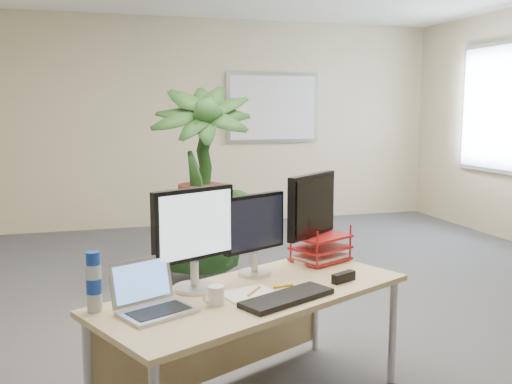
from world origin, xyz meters
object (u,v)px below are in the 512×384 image
object	(u,v)px
laptop	(151,298)
monitor_right	(255,229)
desk	(244,311)
monitor_left	(194,232)
floor_plant	(201,199)

from	to	relation	value
laptop	monitor_right	bearing A→B (deg)	33.70
desk	laptop	world-z (taller)	laptop
desk	monitor_right	size ratio (longest dim) A/B	3.94
monitor_left	laptop	bearing A→B (deg)	-136.03
monitor_right	laptop	xyz separation A→B (m)	(-0.61, -0.41, -0.20)
floor_plant	monitor_right	size ratio (longest dim) A/B	3.32
desk	monitor_left	world-z (taller)	monitor_left
desk	floor_plant	size ratio (longest dim) A/B	1.19
laptop	floor_plant	bearing A→B (deg)	73.71
monitor_left	monitor_right	size ratio (longest dim) A/B	1.16
floor_plant	monitor_left	size ratio (longest dim) A/B	2.87
monitor_right	laptop	world-z (taller)	monitor_right
floor_plant	laptop	xyz separation A→B (m)	(-0.69, -2.36, -0.06)
floor_plant	monitor_left	distance (m)	2.18
monitor_left	monitor_right	world-z (taller)	monitor_left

